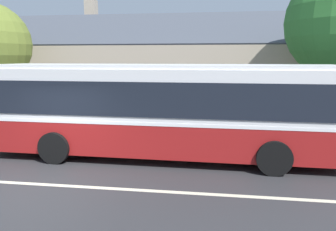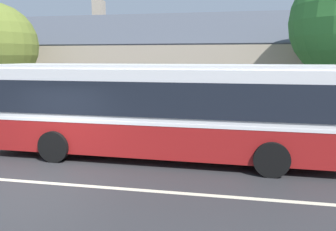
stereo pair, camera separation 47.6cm
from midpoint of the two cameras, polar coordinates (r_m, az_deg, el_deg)
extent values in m
plane|color=#2D2D30|center=(9.47, -23.06, -10.97)|extent=(300.00, 300.00, 0.00)
cube|color=#9E9E99|center=(14.67, -10.93, -2.69)|extent=(60.00, 3.00, 0.15)
cube|color=beige|center=(9.47, -23.06, -10.95)|extent=(60.00, 0.16, 0.01)
cube|color=tan|center=(20.82, 1.08, 6.42)|extent=(21.35, 8.14, 3.88)
cube|color=#424751|center=(18.83, 0.30, 15.00)|extent=(21.95, 4.14, 2.14)
cube|color=#424751|center=(22.85, 1.77, 14.13)|extent=(21.95, 4.14, 2.14)
cube|color=tan|center=(23.25, -13.84, 17.50)|extent=(0.70, 0.70, 1.20)
cube|color=black|center=(19.38, -23.21, 5.92)|extent=(1.10, 0.06, 1.30)
cube|color=black|center=(16.75, -0.69, 6.20)|extent=(1.10, 0.06, 1.30)
cube|color=black|center=(17.25, 24.77, 5.39)|extent=(1.10, 0.06, 1.30)
cube|color=#4C3323|center=(16.67, 10.27, 2.27)|extent=(1.00, 0.06, 2.10)
cube|color=maroon|center=(10.88, -2.72, -3.13)|extent=(11.31, 2.70, 1.02)
cube|color=white|center=(10.77, -2.74, -0.23)|extent=(11.33, 2.72, 0.10)
cube|color=silver|center=(10.65, -2.78, 4.09)|extent=(11.31, 2.70, 1.53)
cube|color=silver|center=(10.60, -2.82, 8.53)|extent=(11.09, 2.57, 0.12)
cube|color=black|center=(11.90, -1.50, 4.24)|extent=(10.37, 0.21, 1.03)
cube|color=black|center=(9.44, -4.38, 2.69)|extent=(10.37, 0.21, 1.03)
cube|color=#197233|center=(12.43, -7.87, -1.55)|extent=(3.16, 0.09, 0.72)
cube|color=black|center=(11.98, 19.66, 0.63)|extent=(0.90, 0.05, 2.30)
cylinder|color=black|center=(12.00, 15.17, -3.62)|extent=(1.00, 0.30, 1.00)
cylinder|color=black|center=(9.61, 16.65, -7.12)|extent=(1.00, 0.30, 1.00)
cylinder|color=black|center=(13.07, -14.98, -2.51)|extent=(1.00, 0.30, 1.00)
cylinder|color=black|center=(10.90, -20.35, -5.29)|extent=(1.00, 0.30, 1.00)
cube|color=brown|center=(15.99, -22.19, -0.29)|extent=(1.68, 0.10, 0.04)
cube|color=brown|center=(15.87, -22.45, -0.38)|extent=(1.68, 0.10, 0.04)
cube|color=brown|center=(15.75, -22.72, -0.47)|extent=(1.68, 0.10, 0.04)
cube|color=brown|center=(15.59, -23.03, 0.53)|extent=(1.68, 0.04, 0.10)
cube|color=brown|center=(15.57, -23.06, 1.03)|extent=(1.68, 0.04, 0.10)
cube|color=black|center=(15.58, -20.27, -1.26)|extent=(0.08, 0.43, 0.45)
cube|color=black|center=(16.26, -24.44, -1.09)|extent=(0.08, 0.43, 0.45)
cube|color=brown|center=(13.65, -6.16, -1.26)|extent=(1.66, 0.10, 0.04)
cube|color=brown|center=(13.51, -6.31, -1.38)|extent=(1.66, 0.10, 0.04)
cube|color=brown|center=(13.37, -6.46, -1.50)|extent=(1.66, 0.10, 0.04)
cube|color=brown|center=(13.20, -6.63, -0.34)|extent=(1.66, 0.04, 0.10)
cube|color=brown|center=(13.17, -6.64, 0.26)|extent=(1.66, 0.04, 0.10)
cube|color=black|center=(13.41, -3.54, -2.41)|extent=(0.08, 0.43, 0.45)
cube|color=black|center=(13.74, -8.98, -2.21)|extent=(0.08, 0.43, 0.45)
camera|label=1|loc=(0.24, -91.18, -0.21)|focal=35.00mm
camera|label=2|loc=(0.24, 88.82, 0.21)|focal=35.00mm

